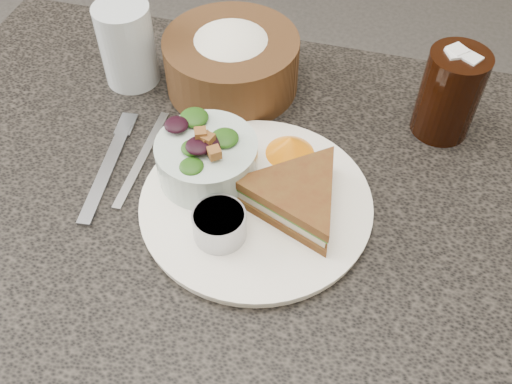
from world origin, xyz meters
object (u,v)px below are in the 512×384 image
object	(u,v)px
dinner_plate	(256,204)
cola_glass	(451,91)
sandwich	(297,197)
salad_bowl	(207,154)
bread_basket	(231,55)
dining_table	(234,318)
dressing_ramekin	(220,225)
water_glass	(127,45)

from	to	relation	value
dinner_plate	cola_glass	bearing A→B (deg)	44.21
sandwich	salad_bowl	size ratio (longest dim) A/B	1.26
sandwich	bread_basket	world-z (taller)	bread_basket
dinner_plate	cola_glass	size ratio (longest dim) A/B	2.09
dining_table	dinner_plate	distance (m)	0.39
salad_bowl	bread_basket	distance (m)	0.20
dining_table	sandwich	xyz separation A→B (m)	(0.10, -0.02, 0.41)
sandwich	cola_glass	distance (m)	0.27
dining_table	dressing_ramekin	bearing A→B (deg)	-77.11
sandwich	cola_glass	world-z (taller)	cola_glass
dining_table	bread_basket	world-z (taller)	bread_basket
dressing_ramekin	cola_glass	xyz separation A→B (m)	(0.25, 0.28, 0.04)
bread_basket	cola_glass	size ratio (longest dim) A/B	1.44
dressing_ramekin	bread_basket	world-z (taller)	bread_basket
dinner_plate	salad_bowl	bearing A→B (deg)	159.11
dinner_plate	cola_glass	world-z (taller)	cola_glass
sandwich	salad_bowl	xyz separation A→B (m)	(-0.13, 0.03, 0.02)
water_glass	dressing_ramekin	bearing A→B (deg)	-49.19
sandwich	water_glass	size ratio (longest dim) A/B	1.31
dinner_plate	sandwich	xyz separation A→B (m)	(0.05, 0.00, 0.03)
dining_table	salad_bowl	bearing A→B (deg)	171.76
cola_glass	sandwich	bearing A→B (deg)	-128.33
dinner_plate	sandwich	distance (m)	0.06
dining_table	cola_glass	distance (m)	0.55
dining_table	water_glass	bearing A→B (deg)	139.57
bread_basket	water_glass	distance (m)	0.16
sandwich	dressing_ramekin	xyz separation A→B (m)	(-0.08, -0.06, -0.00)
dinner_plate	water_glass	bearing A→B (deg)	141.80
dining_table	salad_bowl	distance (m)	0.43
bread_basket	water_glass	xyz separation A→B (m)	(-0.16, -0.03, 0.01)
salad_bowl	dressing_ramekin	bearing A→B (deg)	-63.58
cola_glass	water_glass	size ratio (longest dim) A/B	1.11
bread_basket	sandwich	bearing A→B (deg)	-56.05
sandwich	bread_basket	xyz separation A→B (m)	(-0.15, 0.23, 0.02)
dinner_plate	bread_basket	world-z (taller)	bread_basket
dinner_plate	salad_bowl	distance (m)	0.09
dinner_plate	cola_glass	distance (m)	0.31
dinner_plate	dining_table	bearing A→B (deg)	153.19
dressing_ramekin	salad_bowl	bearing A→B (deg)	116.42
dining_table	dinner_plate	size ratio (longest dim) A/B	3.37
cola_glass	salad_bowl	bearing A→B (deg)	-147.66
salad_bowl	dressing_ramekin	size ratio (longest dim) A/B	2.04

